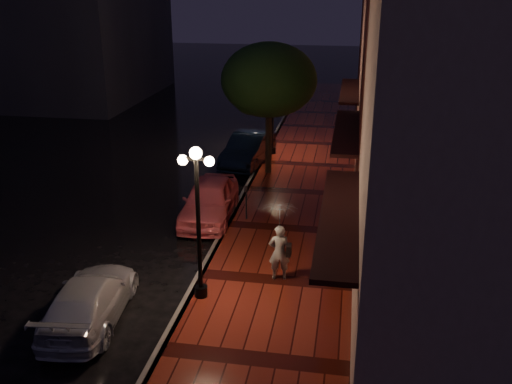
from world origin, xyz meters
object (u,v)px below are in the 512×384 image
Objects in this scene: parking_meter at (246,199)px; streetlamp_near at (198,215)px; streetlamp_far at (273,105)px; pink_car at (210,200)px; street_tree at (269,82)px; silver_car at (90,300)px; woman_with_umbrella at (280,230)px; navy_car at (248,149)px.

streetlamp_near is at bearing -74.71° from parking_meter.
streetlamp_near reaches higher than parking_meter.
pink_car is at bearing -97.94° from streetlamp_far.
street_tree is 1.37× the size of silver_car.
pink_car is at bearing 101.56° from streetlamp_near.
navy_car is at bearing -85.71° from woman_with_umbrella.
streetlamp_far reaches higher than navy_car.
street_tree reaches higher than parking_meter.
streetlamp_near and streetlamp_far have the same top height.
streetlamp_far is 1.02× the size of silver_car.
street_tree is at bearing 107.76° from parking_meter.
streetlamp_near is 5.80m from parking_meter.
street_tree reaches higher than silver_car.
streetlamp_far reaches higher than woman_with_umbrella.
street_tree is at bearing -109.27° from silver_car.
parking_meter is at bearing -88.31° from streetlamp_far.
silver_car is 5.50m from woman_with_umbrella.
streetlamp_far is 12.82m from woman_with_umbrella.
streetlamp_near is 3.57m from silver_car.
streetlamp_near is 1.00× the size of streetlamp_far.
parking_meter is at bearing -118.54° from silver_car.
pink_car is at bearing -84.98° from navy_car.
streetlamp_far is 0.74× the size of street_tree.
silver_car is at bearing -99.58° from streetlamp_far.
pink_car is at bearing -167.02° from parking_meter.
streetlamp_near is 12.65m from navy_car.
parking_meter is at bearing 87.43° from streetlamp_near.
navy_car is (-1.21, 1.49, -3.49)m from street_tree.
woman_with_umbrella is at bearing -80.98° from streetlamp_far.
parking_meter reaches higher than silver_car.
streetlamp_near reaches higher than pink_car.
street_tree is 6.52m from pink_car.
streetlamp_far is 3.33× the size of parking_meter.
streetlamp_near is 0.74× the size of street_tree.
woman_with_umbrella is (1.75, -9.62, -2.53)m from street_tree.
street_tree is 6.37m from parking_meter.
streetlamp_far is at bearing -91.58° from woman_with_umbrella.
street_tree is 1.27× the size of navy_car.
parking_meter is at bearing -77.84° from woman_with_umbrella.
streetlamp_far is 0.98× the size of pink_car.
street_tree is 2.44× the size of woman_with_umbrella.
streetlamp_far is 2.58m from navy_car.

